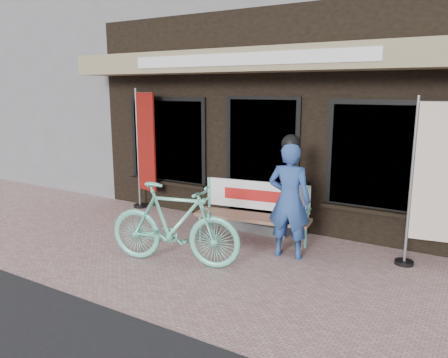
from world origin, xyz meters
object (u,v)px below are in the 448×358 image
Objects in this scene: bench at (254,208)px; bicycle at (174,224)px; menu_stand at (296,206)px; nobori_red at (145,148)px; nobori_cream at (431,182)px; person at (289,198)px.

bicycle is (-0.54, -1.27, 0.00)m from bench.
nobori_red is at bearing -163.16° from menu_stand.
bicycle is 0.82× the size of nobori_cream.
nobori_cream is at bearing 10.63° from nobori_red.
bicycle reaches higher than menu_stand.
nobori_red is (-3.33, 0.84, 0.36)m from person.
nobori_red reaches higher than bicycle.
person is at bearing -60.78° from menu_stand.
menu_stand is (-0.32, 1.06, -0.40)m from person.
bench is at bearing 0.94° from nobori_red.
person reaches higher than bench.
bench is 1.03× the size of person.
nobori_cream reaches higher than person.
person reaches higher than menu_stand.
bench is 0.90m from menu_stand.
nobori_red reaches higher than person.
nobori_cream is at bearing -74.69° from bicycle.
menu_stand is at bearing -36.83° from bicycle.
bench is at bearing -100.29° from menu_stand.
bench is at bearing -36.91° from bicycle.
nobori_red is 2.67× the size of menu_stand.
person is 0.74× the size of nobori_red.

